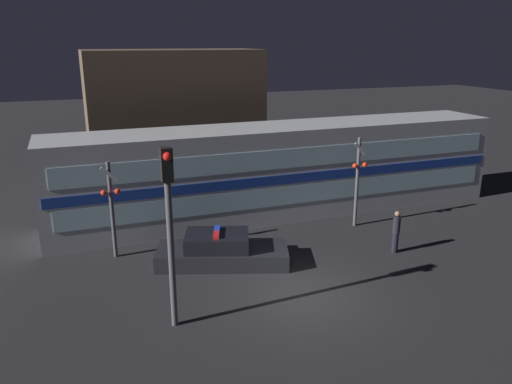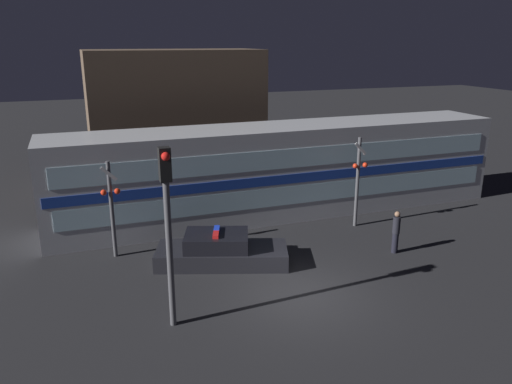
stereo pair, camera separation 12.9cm
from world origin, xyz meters
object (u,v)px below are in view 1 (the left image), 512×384
police_car (221,251)px  traffic_light_corner (169,219)px  train (282,170)px  pedestrian (396,231)px  crossing_signal_near (358,178)px

police_car → traffic_light_corner: traffic_light_corner is taller
train → pedestrian: bearing=-69.2°
crossing_signal_near → traffic_light_corner: (-8.96, -5.07, 1.06)m
traffic_light_corner → crossing_signal_near: bearing=29.5°
police_car → pedestrian: 6.61m
crossing_signal_near → traffic_light_corner: 10.35m
pedestrian → train: bearing=110.8°
pedestrian → traffic_light_corner: 9.40m
train → crossing_signal_near: bearing=-50.3°
police_car → pedestrian: pedestrian is taller
pedestrian → crossing_signal_near: size_ratio=0.42×
police_car → crossing_signal_near: crossing_signal_near is taller
traffic_light_corner → police_car: bearing=55.0°
train → traffic_light_corner: 10.34m
pedestrian → crossing_signal_near: crossing_signal_near is taller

